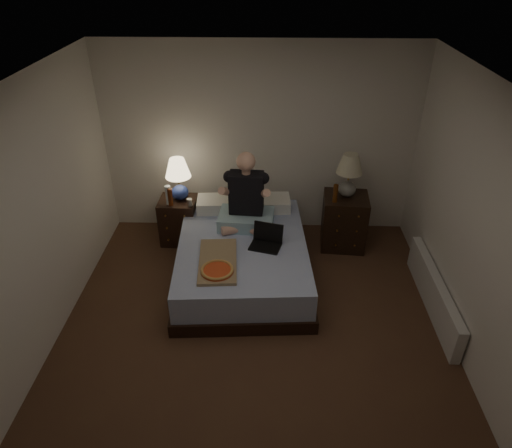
{
  "coord_description": "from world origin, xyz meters",
  "views": [
    {
      "loc": [
        0.12,
        -3.25,
        3.45
      ],
      "look_at": [
        0.0,
        0.9,
        0.85
      ],
      "focal_mm": 32.0,
      "sensor_mm": 36.0,
      "label": 1
    }
  ],
  "objects_px": {
    "bed": "(243,259)",
    "person": "(246,191)",
    "beer_bottle_left": "(170,197)",
    "radiator": "(434,293)",
    "lamp_right": "(349,176)",
    "pizza_box": "(217,271)",
    "laptop": "(265,238)",
    "lamp_left": "(179,179)",
    "soda_can": "(190,202)",
    "nightstand_right": "(344,221)",
    "water_bottle": "(168,195)",
    "nightstand_left": "(179,220)",
    "beer_bottle_right": "(335,193)"
  },
  "relations": [
    {
      "from": "bed",
      "to": "person",
      "type": "relative_size",
      "value": 2.1
    },
    {
      "from": "beer_bottle_left",
      "to": "person",
      "type": "bearing_deg",
      "value": -14.86
    },
    {
      "from": "person",
      "to": "radiator",
      "type": "xyz_separation_m",
      "value": [
        2.06,
        -0.87,
        -0.75
      ]
    },
    {
      "from": "lamp_right",
      "to": "pizza_box",
      "type": "bearing_deg",
      "value": -138.38
    },
    {
      "from": "bed",
      "to": "laptop",
      "type": "height_order",
      "value": "laptop"
    },
    {
      "from": "lamp_left",
      "to": "pizza_box",
      "type": "xyz_separation_m",
      "value": [
        0.61,
        -1.38,
        -0.36
      ]
    },
    {
      "from": "pizza_box",
      "to": "soda_can",
      "type": "bearing_deg",
      "value": 106.95
    },
    {
      "from": "nightstand_right",
      "to": "person",
      "type": "xyz_separation_m",
      "value": [
        -1.25,
        -0.34,
        0.6
      ]
    },
    {
      "from": "nightstand_right",
      "to": "lamp_left",
      "type": "height_order",
      "value": "lamp_left"
    },
    {
      "from": "bed",
      "to": "beer_bottle_left",
      "type": "bearing_deg",
      "value": 142.93
    },
    {
      "from": "water_bottle",
      "to": "lamp_right",
      "type": "bearing_deg",
      "value": 2.1
    },
    {
      "from": "bed",
      "to": "person",
      "type": "distance_m",
      "value": 0.8
    },
    {
      "from": "nightstand_right",
      "to": "pizza_box",
      "type": "bearing_deg",
      "value": -134.66
    },
    {
      "from": "nightstand_left",
      "to": "person",
      "type": "distance_m",
      "value": 1.18
    },
    {
      "from": "beer_bottle_left",
      "to": "laptop",
      "type": "xyz_separation_m",
      "value": [
        1.19,
        -0.72,
        -0.12
      ]
    },
    {
      "from": "water_bottle",
      "to": "beer_bottle_right",
      "type": "bearing_deg",
      "value": -2.07
    },
    {
      "from": "bed",
      "to": "laptop",
      "type": "relative_size",
      "value": 5.74
    },
    {
      "from": "lamp_right",
      "to": "beer_bottle_left",
      "type": "bearing_deg",
      "value": -177.0
    },
    {
      "from": "beer_bottle_right",
      "to": "radiator",
      "type": "distance_m",
      "value": 1.59
    },
    {
      "from": "nightstand_left",
      "to": "laptop",
      "type": "distance_m",
      "value": 1.45
    },
    {
      "from": "bed",
      "to": "person",
      "type": "height_order",
      "value": "person"
    },
    {
      "from": "soda_can",
      "to": "pizza_box",
      "type": "xyz_separation_m",
      "value": [
        0.46,
        -1.2,
        -0.13
      ]
    },
    {
      "from": "nightstand_left",
      "to": "beer_bottle_right",
      "type": "relative_size",
      "value": 2.65
    },
    {
      "from": "bed",
      "to": "nightstand_right",
      "type": "bearing_deg",
      "value": 25.15
    },
    {
      "from": "radiator",
      "to": "water_bottle",
      "type": "bearing_deg",
      "value": 159.22
    },
    {
      "from": "nightstand_right",
      "to": "beer_bottle_right",
      "type": "bearing_deg",
      "value": -139.52
    },
    {
      "from": "nightstand_right",
      "to": "soda_can",
      "type": "relative_size",
      "value": 7.14
    },
    {
      "from": "nightstand_right",
      "to": "soda_can",
      "type": "height_order",
      "value": "nightstand_right"
    },
    {
      "from": "soda_can",
      "to": "water_bottle",
      "type": "bearing_deg",
      "value": 169.99
    },
    {
      "from": "soda_can",
      "to": "person",
      "type": "bearing_deg",
      "value": -18.48
    },
    {
      "from": "nightstand_right",
      "to": "lamp_left",
      "type": "xyz_separation_m",
      "value": [
        -2.11,
        0.08,
        0.53
      ]
    },
    {
      "from": "nightstand_left",
      "to": "lamp_left",
      "type": "distance_m",
      "value": 0.59
    },
    {
      "from": "person",
      "to": "lamp_right",
      "type": "bearing_deg",
      "value": 20.66
    },
    {
      "from": "beer_bottle_right",
      "to": "nightstand_right",
      "type": "bearing_deg",
      "value": 36.01
    },
    {
      "from": "person",
      "to": "laptop",
      "type": "height_order",
      "value": "person"
    },
    {
      "from": "nightstand_left",
      "to": "laptop",
      "type": "height_order",
      "value": "laptop"
    },
    {
      "from": "beer_bottle_left",
      "to": "person",
      "type": "relative_size",
      "value": 0.25
    },
    {
      "from": "lamp_left",
      "to": "soda_can",
      "type": "xyz_separation_m",
      "value": [
        0.15,
        -0.18,
        -0.23
      ]
    },
    {
      "from": "lamp_right",
      "to": "water_bottle",
      "type": "xyz_separation_m",
      "value": [
        -2.23,
        -0.08,
        -0.26
      ]
    },
    {
      "from": "nightstand_left",
      "to": "soda_can",
      "type": "bearing_deg",
      "value": -36.74
    },
    {
      "from": "bed",
      "to": "lamp_right",
      "type": "height_order",
      "value": "lamp_right"
    },
    {
      "from": "lamp_left",
      "to": "beer_bottle_right",
      "type": "relative_size",
      "value": 2.43
    },
    {
      "from": "beer_bottle_right",
      "to": "radiator",
      "type": "xyz_separation_m",
      "value": [
        0.99,
        -1.08,
        -0.63
      ]
    },
    {
      "from": "lamp_right",
      "to": "beer_bottle_right",
      "type": "relative_size",
      "value": 2.43
    },
    {
      "from": "water_bottle",
      "to": "nightstand_right",
      "type": "bearing_deg",
      "value": 1.24
    },
    {
      "from": "person",
      "to": "radiator",
      "type": "height_order",
      "value": "person"
    },
    {
      "from": "nightstand_right",
      "to": "water_bottle",
      "type": "bearing_deg",
      "value": -174.29
    },
    {
      "from": "lamp_left",
      "to": "laptop",
      "type": "relative_size",
      "value": 1.65
    },
    {
      "from": "bed",
      "to": "radiator",
      "type": "bearing_deg",
      "value": -17.18
    },
    {
      "from": "nightstand_left",
      "to": "beer_bottle_left",
      "type": "bearing_deg",
      "value": -109.85
    }
  ]
}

